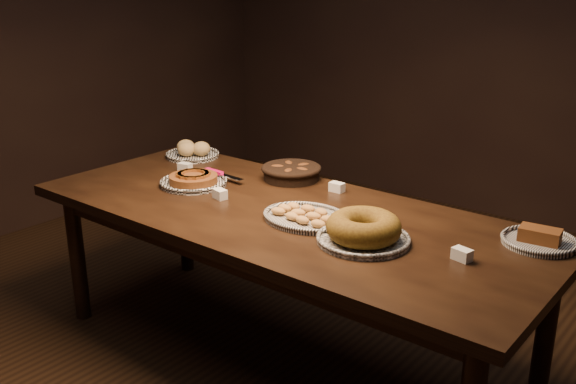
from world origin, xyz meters
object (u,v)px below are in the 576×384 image
Objects in this scene: buffet_table at (283,226)px; apple_tart_plate at (194,180)px; madeleine_platter at (305,217)px; bundt_cake_plate at (363,231)px.

apple_tart_plate reaches higher than buffet_table.
buffet_table is 6.12× the size of madeleine_platter.
madeleine_platter is (0.15, -0.04, 0.09)m from buffet_table.
apple_tart_plate is at bearing 179.46° from buffet_table.
bundt_cake_plate reaches higher than madeleine_platter.
buffet_table is at bearing 6.29° from apple_tart_plate.
madeleine_platter reaches higher than buffet_table.
madeleine_platter is 0.32m from bundt_cake_plate.
buffet_table is 0.49m from bundt_cake_plate.
apple_tart_plate is 0.92× the size of bundt_cake_plate.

